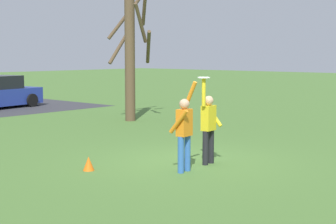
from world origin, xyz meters
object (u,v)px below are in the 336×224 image
object	(u,v)px
person_defender	(184,129)
bare_tree_tall	(131,53)
person_catcher	(208,124)
field_cone_orange	(89,164)
frisbee_disc	(204,78)

from	to	relation	value
person_defender	bare_tree_tall	distance (m)	9.28
person_catcher	field_cone_orange	size ratio (longest dim) A/B	6.50
person_defender	frisbee_disc	distance (m)	1.37
person_catcher	field_cone_orange	world-z (taller)	person_catcher
bare_tree_tall	frisbee_disc	bearing A→B (deg)	-123.34
person_catcher	frisbee_disc	distance (m)	1.13
person_catcher	person_defender	bearing A→B (deg)	0.00
person_defender	bare_tree_tall	bearing A→B (deg)	47.73
person_catcher	person_defender	size ratio (longest dim) A/B	1.02
person_defender	frisbee_disc	size ratio (longest dim) A/B	7.09
person_catcher	bare_tree_tall	world-z (taller)	bare_tree_tall
person_catcher	person_defender	world-z (taller)	person_catcher
person_defender	field_cone_orange	world-z (taller)	person_defender
frisbee_disc	bare_tree_tall	xyz separation A→B (m)	(4.73, 7.19, 0.60)
person_defender	field_cone_orange	bearing A→B (deg)	122.61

